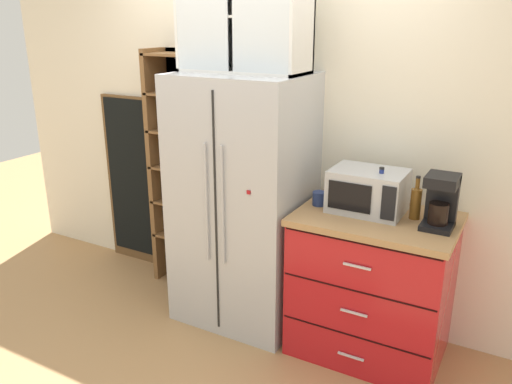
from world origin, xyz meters
The scene contains 12 objects.
ground_plane centered at (0.00, 0.00, 0.00)m, with size 10.59×10.59×0.00m, color tan.
wall_back_cream centered at (0.00, 0.40, 1.27)m, with size 4.90×0.10×2.55m, color silver.
refrigerator centered at (0.00, 0.01, 0.86)m, with size 0.85×0.69×1.72m.
pantry_shelf_column centered at (-0.69, 0.28, 0.94)m, with size 0.49×0.30×1.84m.
counter_cabinet centered at (0.92, 0.03, 0.47)m, with size 0.94×0.68×0.93m.
microwave centered at (0.84, 0.08, 1.06)m, with size 0.44×0.33×0.26m.
coffee_maker centered at (1.27, 0.03, 1.08)m, with size 0.17×0.20×0.31m.
mug_navy centered at (0.55, 0.03, 0.97)m, with size 0.12×0.08×0.09m.
bottle_cobalt centered at (0.92, 0.05, 1.06)m, with size 0.07×0.07×0.30m.
bottle_amber centered at (1.13, 0.09, 1.04)m, with size 0.06×0.06×0.26m.
upper_cabinet centered at (0.00, 0.06, 2.06)m, with size 0.82×0.32×0.67m.
chalkboard_menu centered at (-1.25, 0.33, 0.73)m, with size 0.60×0.04×1.45m.
Camera 1 is at (1.69, -2.84, 2.05)m, focal length 36.20 mm.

